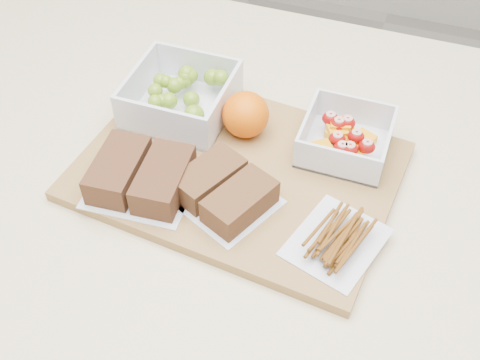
% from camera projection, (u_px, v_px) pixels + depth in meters
% --- Properties ---
extents(counter, '(1.20, 0.90, 0.90)m').
position_uv_depth(counter, '(241.00, 348.00, 1.14)').
color(counter, beige).
rests_on(counter, ground).
extents(cutting_board, '(0.45, 0.34, 0.02)m').
position_uv_depth(cutting_board, '(237.00, 171.00, 0.83)').
color(cutting_board, olive).
rests_on(cutting_board, counter).
extents(grape_container, '(0.14, 0.14, 0.06)m').
position_uv_depth(grape_container, '(182.00, 96.00, 0.88)').
color(grape_container, silver).
rests_on(grape_container, cutting_board).
extents(fruit_container, '(0.12, 0.12, 0.05)m').
position_uv_depth(fruit_container, '(345.00, 139.00, 0.83)').
color(fruit_container, silver).
rests_on(fruit_container, cutting_board).
extents(orange, '(0.07, 0.07, 0.07)m').
position_uv_depth(orange, '(246.00, 115.00, 0.84)').
color(orange, '#ED6105').
rests_on(orange, cutting_board).
extents(sandwich_bag_left, '(0.14, 0.13, 0.04)m').
position_uv_depth(sandwich_bag_left, '(141.00, 175.00, 0.78)').
color(sandwich_bag_left, silver).
rests_on(sandwich_bag_left, cutting_board).
extents(sandwich_bag_center, '(0.16, 0.15, 0.04)m').
position_uv_depth(sandwich_bag_center, '(224.00, 191.00, 0.77)').
color(sandwich_bag_center, silver).
rests_on(sandwich_bag_center, cutting_board).
extents(pretzel_bag, '(0.13, 0.14, 0.03)m').
position_uv_depth(pretzel_bag, '(337.00, 236.00, 0.73)').
color(pretzel_bag, silver).
rests_on(pretzel_bag, cutting_board).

